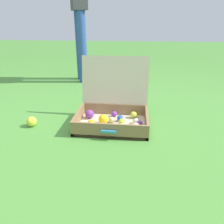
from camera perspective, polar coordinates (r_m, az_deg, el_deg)
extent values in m
plane|color=#4C8C38|center=(1.71, -1.94, -4.44)|extent=(16.00, 16.00, 0.00)
cube|color=beige|center=(1.74, 0.00, -3.49)|extent=(0.57, 0.41, 0.03)
cube|color=olive|center=(1.77, -8.96, -1.63)|extent=(0.02, 0.41, 0.12)
cube|color=olive|center=(1.71, 9.25, -2.47)|extent=(0.02, 0.41, 0.12)
cube|color=olive|center=(1.54, -0.79, -5.16)|extent=(0.54, 0.02, 0.12)
cube|color=olive|center=(1.90, 0.64, 0.45)|extent=(0.54, 0.02, 0.12)
cube|color=beige|center=(1.85, 0.81, 8.48)|extent=(0.57, 0.09, 0.41)
cube|color=teal|center=(1.52, -0.89, -5.28)|extent=(0.11, 0.02, 0.02)
sphere|color=#D1B784|center=(1.61, 6.20, -4.07)|extent=(0.07, 0.07, 0.07)
sphere|color=purple|center=(1.83, -6.03, -0.56)|extent=(0.07, 0.07, 0.07)
sphere|color=white|center=(1.73, 6.43, -2.42)|extent=(0.05, 0.05, 0.05)
sphere|color=blue|center=(1.76, 2.21, -1.67)|extent=(0.05, 0.05, 0.05)
sphere|color=purple|center=(1.85, 0.58, -0.53)|extent=(0.05, 0.05, 0.05)
sphere|color=#D1B784|center=(1.73, -0.07, -2.14)|extent=(0.05, 0.05, 0.05)
sphere|color=yellow|center=(1.71, -2.32, -1.97)|extent=(0.08, 0.08, 0.08)
sphere|color=yellow|center=(1.68, -5.57, -2.99)|extent=(0.06, 0.06, 0.06)
sphere|color=#CCDB38|center=(1.83, 5.80, -0.76)|extent=(0.06, 0.06, 0.06)
sphere|color=white|center=(1.59, 2.96, -4.29)|extent=(0.07, 0.07, 0.07)
sphere|color=yellow|center=(1.61, -5.07, -4.14)|extent=(0.07, 0.07, 0.07)
sphere|color=purple|center=(1.70, 7.42, -3.07)|extent=(0.05, 0.05, 0.05)
sphere|color=#CCDB38|center=(1.70, 2.63, -2.64)|extent=(0.05, 0.05, 0.05)
sphere|color=#CCDB38|center=(1.85, -20.74, -2.41)|extent=(0.08, 0.08, 0.08)
cylinder|color=#2D4C93|center=(3.16, -8.50, 16.92)|extent=(0.12, 0.12, 0.92)
cylinder|color=#2D4C93|center=(2.98, -7.99, 16.59)|extent=(0.12, 0.12, 0.92)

